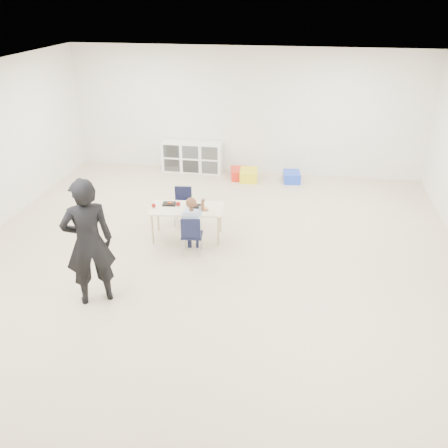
% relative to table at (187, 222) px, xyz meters
% --- Properties ---
extents(room, '(9.00, 9.02, 2.80)m').
position_rel_table_xyz_m(room, '(0.53, -1.00, 1.11)').
color(room, beige).
rests_on(room, ground).
extents(table, '(1.29, 0.74, 0.56)m').
position_rel_table_xyz_m(table, '(0.00, 0.00, 0.00)').
color(table, beige).
rests_on(table, ground).
extents(chair_near, '(0.36, 0.34, 0.68)m').
position_rel_table_xyz_m(chair_near, '(0.21, -0.51, 0.05)').
color(chair_near, black).
rests_on(chair_near, ground).
extents(chair_far, '(0.36, 0.34, 0.68)m').
position_rel_table_xyz_m(chair_far, '(-0.21, 0.51, 0.05)').
color(chair_far, black).
rests_on(chair_far, ground).
extents(child, '(0.50, 0.50, 1.06)m').
position_rel_table_xyz_m(child, '(0.21, -0.51, 0.25)').
color(child, '#BCDDFF').
rests_on(child, chair_near).
extents(lunch_tray_near, '(0.24, 0.18, 0.03)m').
position_rel_table_xyz_m(lunch_tray_near, '(0.12, 0.05, 0.29)').
color(lunch_tray_near, black).
rests_on(lunch_tray_near, table).
extents(lunch_tray_far, '(0.24, 0.18, 0.03)m').
position_rel_table_xyz_m(lunch_tray_far, '(-0.32, 0.08, 0.29)').
color(lunch_tray_far, black).
rests_on(lunch_tray_far, table).
extents(milk_carton, '(0.08, 0.08, 0.10)m').
position_rel_table_xyz_m(milk_carton, '(0.05, -0.12, 0.33)').
color(milk_carton, white).
rests_on(milk_carton, table).
extents(bread_roll, '(0.09, 0.09, 0.07)m').
position_rel_table_xyz_m(bread_roll, '(0.32, -0.04, 0.31)').
color(bread_roll, tan).
rests_on(bread_roll, table).
extents(apple_near, '(0.07, 0.07, 0.07)m').
position_rel_table_xyz_m(apple_near, '(-0.16, 0.05, 0.31)').
color(apple_near, maroon).
rests_on(apple_near, table).
extents(apple_far, '(0.07, 0.07, 0.07)m').
position_rel_table_xyz_m(apple_far, '(-0.55, -0.08, 0.31)').
color(apple_far, maroon).
rests_on(apple_far, table).
extents(cubby_shelf, '(1.40, 0.40, 0.70)m').
position_rel_table_xyz_m(cubby_shelf, '(-0.67, 3.28, 0.06)').
color(cubby_shelf, white).
rests_on(cubby_shelf, ground).
extents(adult, '(0.78, 0.70, 1.79)m').
position_rel_table_xyz_m(adult, '(-0.82, -2.00, 0.61)').
color(adult, black).
rests_on(adult, ground).
extents(bin_red, '(0.45, 0.53, 0.23)m').
position_rel_table_xyz_m(bin_red, '(0.48, 2.98, -0.17)').
color(bin_red, red).
rests_on(bin_red, ground).
extents(bin_yellow, '(0.43, 0.53, 0.24)m').
position_rel_table_xyz_m(bin_yellow, '(0.71, 2.90, -0.16)').
color(bin_yellow, yellow).
rests_on(bin_yellow, ground).
extents(bin_blue, '(0.41, 0.50, 0.22)m').
position_rel_table_xyz_m(bin_blue, '(1.67, 2.98, -0.17)').
color(bin_blue, blue).
rests_on(bin_blue, ground).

